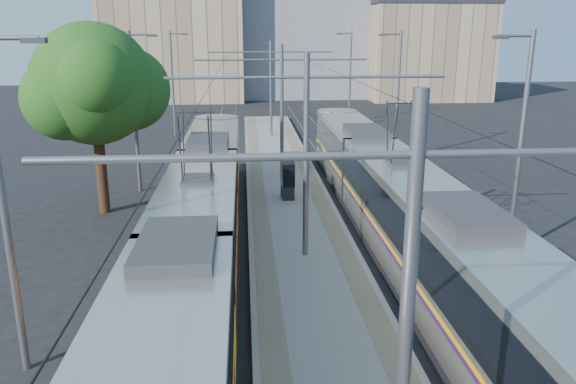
{
  "coord_description": "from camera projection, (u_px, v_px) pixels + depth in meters",
  "views": [
    {
      "loc": [
        -2.08,
        -10.47,
        7.92
      ],
      "look_at": [
        -0.33,
        11.57,
        1.6
      ],
      "focal_mm": 35.0,
      "sensor_mm": 36.0,
      "label": 1
    }
  ],
  "objects": [
    {
      "name": "rails",
      "position": [
        286.0,
        193.0,
        28.66
      ],
      "size": [
        8.71,
        70.0,
        0.03
      ],
      "color": "gray",
      "rests_on": "ground"
    },
    {
      "name": "building_centre",
      "position": [
        305.0,
        26.0,
        71.8
      ],
      "size": [
        18.36,
        14.28,
        17.25
      ],
      "color": "gray",
      "rests_on": "ground"
    },
    {
      "name": "catenary",
      "position": [
        291.0,
        112.0,
        24.7
      ],
      "size": [
        9.2,
        70.0,
        7.0
      ],
      "color": "slate",
      "rests_on": "platform"
    },
    {
      "name": "building_left",
      "position": [
        176.0,
        34.0,
        67.02
      ],
      "size": [
        16.32,
        12.24,
        15.29
      ],
      "color": "tan",
      "rests_on": "ground"
    },
    {
      "name": "tactile_strip_left",
      "position": [
        258.0,
        188.0,
        28.47
      ],
      "size": [
        0.7,
        50.0,
        0.01
      ],
      "primitive_type": "cube",
      "color": "gray",
      "rests_on": "platform"
    },
    {
      "name": "tram_left",
      "position": [
        200.0,
        227.0,
        18.52
      ],
      "size": [
        2.43,
        30.09,
        5.5
      ],
      "color": "black",
      "rests_on": "ground"
    },
    {
      "name": "street_lamps",
      "position": [
        281.0,
        101.0,
        31.35
      ],
      "size": [
        15.18,
        38.22,
        8.0
      ],
      "color": "slate",
      "rests_on": "ground"
    },
    {
      "name": "tree",
      "position": [
        103.0,
        86.0,
        24.31
      ],
      "size": [
        5.77,
        5.33,
        8.38
      ],
      "color": "#382314",
      "rests_on": "ground"
    },
    {
      "name": "tram_right",
      "position": [
        399.0,
        202.0,
        20.77
      ],
      "size": [
        2.43,
        30.8,
        5.5
      ],
      "color": "black",
      "rests_on": "ground"
    },
    {
      "name": "tactile_strip_right",
      "position": [
        314.0,
        187.0,
        28.69
      ],
      "size": [
        0.7,
        50.0,
        0.01
      ],
      "primitive_type": "cube",
      "color": "gray",
      "rests_on": "platform"
    },
    {
      "name": "shelter",
      "position": [
        287.0,
        176.0,
        26.42
      ],
      "size": [
        0.64,
        0.99,
        2.11
      ],
      "rotation": [
        0.0,
        0.0,
        0.05
      ],
      "color": "black",
      "rests_on": "platform"
    },
    {
      "name": "platform",
      "position": [
        286.0,
        190.0,
        28.63
      ],
      "size": [
        4.0,
        50.0,
        0.3
      ],
      "primitive_type": "cube",
      "color": "gray",
      "rests_on": "ground"
    },
    {
      "name": "building_right",
      "position": [
        425.0,
        51.0,
        67.9
      ],
      "size": [
        14.28,
        10.2,
        11.48
      ],
      "color": "tan",
      "rests_on": "ground"
    }
  ]
}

